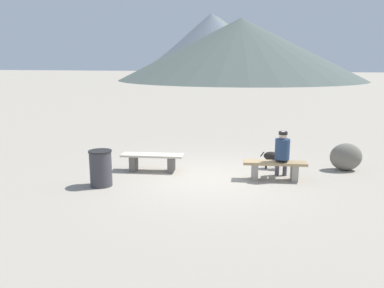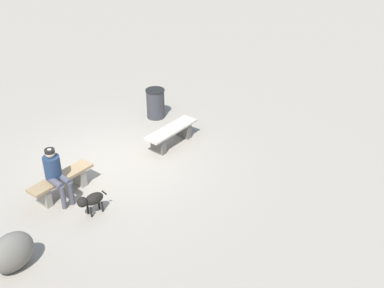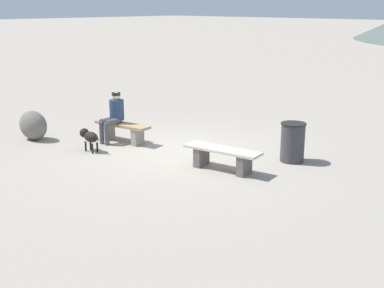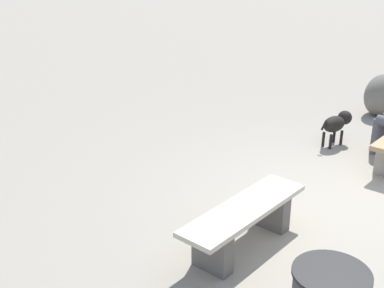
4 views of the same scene
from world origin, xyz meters
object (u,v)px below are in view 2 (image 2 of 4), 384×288
(seated_person, at_px, (55,171))
(bench_left, at_px, (171,134))
(bench_right, at_px, (62,182))
(boulder, at_px, (12,252))
(dog, at_px, (91,200))
(trash_bin, at_px, (156,103))

(seated_person, bearing_deg, bench_left, 179.13)
(bench_right, height_order, boulder, boulder)
(dog, height_order, boulder, boulder)
(bench_right, relative_size, seated_person, 1.28)
(trash_bin, relative_size, boulder, 1.02)
(bench_left, xyz_separation_m, seated_person, (3.39, 0.12, 0.42))
(bench_left, xyz_separation_m, boulder, (5.05, 1.42, 0.07))
(bench_right, distance_m, boulder, 2.30)
(dog, bearing_deg, bench_right, -84.39)
(bench_right, bearing_deg, dog, 85.22)
(bench_right, xyz_separation_m, trash_bin, (-3.97, -1.52, 0.11))
(bench_left, relative_size, boulder, 2.02)
(trash_bin, bearing_deg, boulder, 26.89)
(bench_left, relative_size, bench_right, 1.07)
(boulder, bearing_deg, bench_left, -164.29)
(dog, xyz_separation_m, boulder, (1.89, 0.36, 0.01))
(dog, bearing_deg, boulder, 12.57)
(seated_person, xyz_separation_m, boulder, (1.66, 1.30, -0.36))
(bench_left, bearing_deg, seated_person, -6.50)
(trash_bin, distance_m, boulder, 6.49)
(bench_left, bearing_deg, boulder, 7.11)
(seated_person, bearing_deg, bench_right, -146.88)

